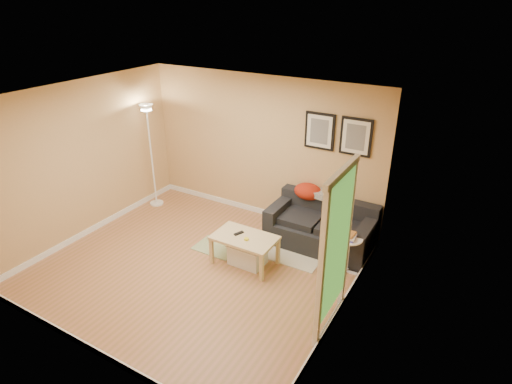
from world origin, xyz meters
TOP-DOWN VIEW (x-y plane):
  - floor at (0.00, 0.00)m, footprint 4.50×4.50m
  - ceiling at (0.00, 0.00)m, footprint 4.50×4.50m
  - wall_back at (0.00, 2.00)m, footprint 4.50×0.00m
  - wall_front at (0.00, -2.00)m, footprint 4.50×0.00m
  - wall_left at (-2.25, 0.00)m, footprint 0.00×4.00m
  - wall_right at (2.25, 0.00)m, footprint 0.00×4.00m
  - baseboard_back at (0.00, 1.99)m, footprint 4.50×0.02m
  - baseboard_front at (0.00, -1.99)m, footprint 4.50×0.02m
  - baseboard_left at (-2.24, 0.00)m, footprint 0.02×4.00m
  - baseboard_right at (2.24, 0.00)m, footprint 0.02×4.00m
  - sofa at (1.38, 1.53)m, footprint 1.70×0.90m
  - red_throw at (1.00, 1.82)m, footprint 0.48×0.36m
  - plaid_throw at (1.37, 1.80)m, footprint 0.45×0.32m
  - framed_print_left at (1.08, 1.98)m, footprint 0.50×0.04m
  - framed_print_right at (1.68, 1.98)m, footprint 0.50×0.04m
  - area_rug at (0.98, 1.13)m, footprint 1.25×0.85m
  - green_runner at (-0.05, 0.58)m, footprint 0.70×0.50m
  - coffee_table at (0.59, 0.44)m, footprint 1.08×0.81m
  - remote_control at (0.47, 0.47)m, footprint 0.11×0.17m
  - tape_roll at (0.66, 0.38)m, footprint 0.07×0.07m
  - storage_bin at (0.62, 0.47)m, footprint 0.54×0.40m
  - side_table at (2.02, 1.02)m, footprint 0.39×0.39m
  - book_stack at (2.02, 1.01)m, footprint 0.21×0.26m
  - floor_lamp at (-2.00, 1.30)m, footprint 0.26×0.26m
  - doorway at (2.20, -0.15)m, footprint 0.12×1.01m

SIDE VIEW (x-z plane):
  - floor at x=0.00m, z-range 0.00..0.00m
  - area_rug at x=0.98m, z-range 0.00..0.01m
  - green_runner at x=-0.05m, z-range 0.00..0.01m
  - baseboard_back at x=0.00m, z-range 0.00..0.10m
  - baseboard_front at x=0.00m, z-range 0.00..0.10m
  - baseboard_left at x=-2.24m, z-range 0.00..0.10m
  - baseboard_right at x=2.24m, z-range 0.00..0.10m
  - storage_bin at x=0.62m, z-range 0.00..0.33m
  - coffee_table at x=0.59m, z-range 0.00..0.48m
  - side_table at x=2.02m, z-range 0.00..0.60m
  - sofa at x=1.38m, z-range 0.00..0.75m
  - remote_control at x=0.47m, z-range 0.48..0.50m
  - tape_roll at x=0.66m, z-range 0.48..0.51m
  - book_stack at x=2.02m, z-range 0.60..0.67m
  - red_throw at x=1.00m, z-range 0.63..0.91m
  - plaid_throw at x=1.37m, z-range 0.73..0.83m
  - floor_lamp at x=-2.00m, z-range -0.05..1.95m
  - doorway at x=2.20m, z-range -0.04..2.09m
  - wall_back at x=0.00m, z-range -0.95..3.55m
  - wall_front at x=0.00m, z-range -0.95..3.55m
  - wall_left at x=-2.25m, z-range -0.70..3.30m
  - wall_right at x=2.25m, z-range -0.70..3.30m
  - framed_print_left at x=1.08m, z-range 1.50..2.10m
  - framed_print_right at x=1.68m, z-range 1.50..2.10m
  - ceiling at x=0.00m, z-range 2.60..2.60m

